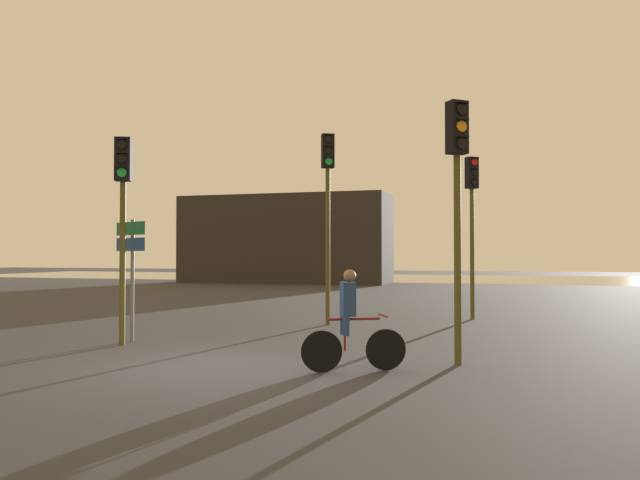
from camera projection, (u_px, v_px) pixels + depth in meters
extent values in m
plane|color=#333338|center=(202.00, 367.00, 10.25)|extent=(120.00, 120.00, 0.00)
cube|color=#9E937F|center=(443.00, 278.00, 47.23)|extent=(80.00, 16.00, 0.01)
cube|color=#2D2823|center=(285.00, 239.00, 40.38)|extent=(13.55, 4.00, 5.63)
cylinder|color=#4C4719|center=(458.00, 259.00, 10.51)|extent=(0.12, 0.12, 3.56)
cube|color=black|center=(457.00, 128.00, 10.56)|extent=(0.40, 0.39, 0.90)
cylinder|color=black|center=(462.00, 109.00, 10.44)|extent=(0.16, 0.14, 0.19)
cube|color=black|center=(462.00, 102.00, 10.43)|extent=(0.22, 0.21, 0.02)
cylinder|color=orange|center=(462.00, 126.00, 10.44)|extent=(0.16, 0.14, 0.19)
cube|color=black|center=(462.00, 119.00, 10.42)|extent=(0.22, 0.21, 0.02)
cylinder|color=black|center=(462.00, 143.00, 10.43)|extent=(0.16, 0.14, 0.19)
cube|color=black|center=(462.00, 137.00, 10.41)|extent=(0.22, 0.21, 0.02)
cylinder|color=#4C4719|center=(328.00, 246.00, 16.45)|extent=(0.12, 0.12, 4.14)
cube|color=black|center=(328.00, 151.00, 16.51)|extent=(0.40, 0.36, 0.90)
cylinder|color=black|center=(329.00, 139.00, 16.38)|extent=(0.18, 0.12, 0.19)
cube|color=black|center=(329.00, 135.00, 16.36)|extent=(0.22, 0.19, 0.02)
cylinder|color=black|center=(329.00, 150.00, 16.38)|extent=(0.18, 0.12, 0.19)
cube|color=black|center=(329.00, 146.00, 16.36)|extent=(0.22, 0.19, 0.02)
cylinder|color=green|center=(329.00, 161.00, 16.37)|extent=(0.18, 0.12, 0.19)
cube|color=black|center=(329.00, 157.00, 16.35)|extent=(0.22, 0.19, 0.02)
cylinder|color=#4C4719|center=(122.00, 263.00, 12.77)|extent=(0.12, 0.12, 3.37)
cube|color=black|center=(123.00, 159.00, 12.82)|extent=(0.39, 0.34, 0.90)
cylinder|color=black|center=(122.00, 144.00, 12.69)|extent=(0.19, 0.10, 0.19)
cube|color=black|center=(122.00, 139.00, 12.68)|extent=(0.22, 0.18, 0.02)
cylinder|color=black|center=(122.00, 158.00, 12.69)|extent=(0.19, 0.10, 0.19)
cube|color=black|center=(122.00, 153.00, 12.67)|extent=(0.22, 0.18, 0.02)
cylinder|color=green|center=(122.00, 172.00, 12.68)|extent=(0.19, 0.10, 0.19)
cube|color=black|center=(121.00, 167.00, 12.66)|extent=(0.22, 0.18, 0.02)
cylinder|color=#4C4719|center=(472.00, 254.00, 17.79)|extent=(0.12, 0.12, 3.74)
cube|color=black|center=(472.00, 173.00, 17.84)|extent=(0.40, 0.39, 0.90)
cylinder|color=red|center=(474.00, 162.00, 17.72)|extent=(0.17, 0.14, 0.19)
cube|color=black|center=(475.00, 158.00, 17.70)|extent=(0.22, 0.21, 0.02)
cylinder|color=black|center=(475.00, 172.00, 17.71)|extent=(0.17, 0.14, 0.19)
cube|color=black|center=(475.00, 168.00, 17.70)|extent=(0.22, 0.21, 0.02)
cylinder|color=black|center=(475.00, 182.00, 17.71)|extent=(0.17, 0.14, 0.19)
cube|color=black|center=(475.00, 179.00, 17.69)|extent=(0.22, 0.21, 0.02)
cylinder|color=slate|center=(132.00, 280.00, 13.30)|extent=(0.08, 0.08, 2.60)
cube|color=#116038|center=(130.00, 228.00, 13.28)|extent=(1.00, 0.51, 0.28)
cube|color=navy|center=(130.00, 244.00, 13.28)|extent=(1.00, 0.51, 0.28)
cylinder|color=black|center=(386.00, 350.00, 10.00)|extent=(0.60, 0.34, 0.66)
cylinder|color=black|center=(322.00, 352.00, 9.80)|extent=(0.60, 0.34, 0.66)
cylinder|color=maroon|center=(354.00, 319.00, 9.91)|extent=(0.76, 0.43, 0.04)
cylinder|color=maroon|center=(345.00, 333.00, 9.88)|extent=(0.04, 0.04, 0.55)
cylinder|color=maroon|center=(383.00, 315.00, 10.00)|extent=(0.24, 0.42, 0.03)
cylinder|color=navy|center=(346.00, 317.00, 9.79)|extent=(0.11, 0.11, 0.60)
cylinder|color=navy|center=(343.00, 315.00, 9.98)|extent=(0.11, 0.11, 0.60)
cube|color=navy|center=(348.00, 299.00, 9.90)|extent=(0.32, 0.36, 0.54)
sphere|color=#846047|center=(350.00, 276.00, 9.91)|extent=(0.20, 0.20, 0.20)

